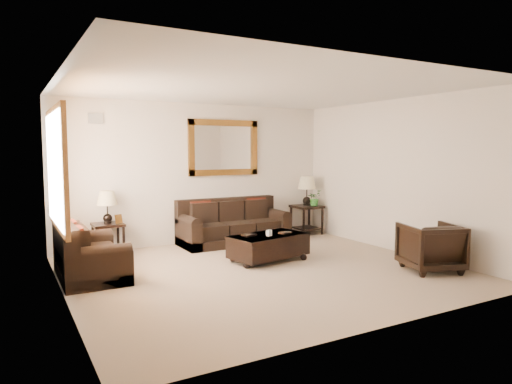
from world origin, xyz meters
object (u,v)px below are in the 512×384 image
loveseat (87,257)px  end_table_left (108,213)px  coffee_table (269,244)px  end_table_right (307,196)px  armchair (431,245)px  sofa (233,227)px

loveseat → end_table_left: size_ratio=1.30×
loveseat → coffee_table: size_ratio=1.04×
end_table_right → armchair: size_ratio=1.57×
loveseat → coffee_table: bearing=-98.1°
loveseat → coffee_table: 2.78m
sofa → loveseat: size_ratio=1.45×
end_table_right → coffee_table: (-1.95, -1.68, -0.54)m
sofa → end_table_left: (-2.33, 0.12, 0.41)m
end_table_left → armchair: bearing=-40.5°
sofa → end_table_right: size_ratio=1.68×
loveseat → end_table_left: (0.55, 1.32, 0.42)m
sofa → armchair: (1.67, -3.30, 0.09)m
sofa → coffee_table: sofa is taller
coffee_table → loveseat: bearing=160.8°
end_table_left → end_table_right: 4.15m
sofa → loveseat: (-2.88, -1.20, -0.01)m
loveseat → end_table_left: bearing=-22.8°
sofa → armchair: bearing=-63.1°
end_table_left → coffee_table: end_table_left is taller
loveseat → end_table_right: end_table_right is taller
end_table_right → armchair: bearing=-92.6°
loveseat → end_table_right: (4.71, 1.29, 0.51)m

